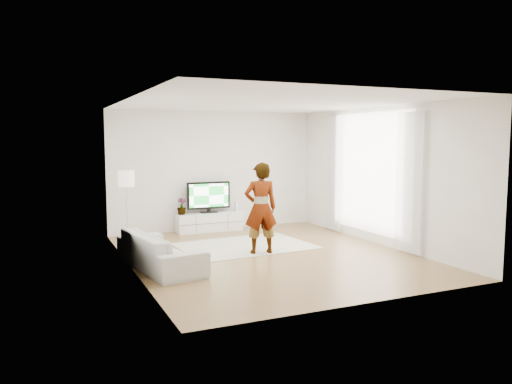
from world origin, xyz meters
name	(u,v)px	position (x,y,z in m)	size (l,w,h in m)	color
floor	(269,255)	(0.00, 0.00, 0.00)	(6.00, 6.00, 0.00)	#AA824C
ceiling	(269,103)	(0.00, 0.00, 2.80)	(6.00, 6.00, 0.00)	white
wall_left	(130,185)	(-2.50, 0.00, 1.40)	(0.02, 6.00, 2.80)	white
wall_right	(380,176)	(2.50, 0.00, 1.40)	(0.02, 6.00, 2.80)	white
wall_back	(215,171)	(0.00, 3.00, 1.40)	(5.00, 0.02, 2.80)	white
wall_front	(369,198)	(0.00, -3.00, 1.40)	(5.00, 0.02, 2.80)	white
window	(370,173)	(2.48, 0.30, 1.45)	(0.01, 2.60, 2.50)	white
curtain_near	(409,183)	(2.40, -1.00, 1.35)	(0.04, 0.70, 2.60)	white
curtain_far	(332,174)	(2.40, 1.60, 1.35)	(0.04, 0.70, 2.60)	white
media_console	(209,222)	(-0.22, 2.76, 0.22)	(1.55, 0.44, 0.44)	white
television	(209,196)	(-0.22, 2.79, 0.83)	(1.04, 0.20, 0.72)	black
game_console	(236,206)	(0.45, 2.76, 0.55)	(0.06, 0.17, 0.23)	white
potted_plant	(182,206)	(-0.88, 2.77, 0.62)	(0.21, 0.21, 0.38)	#3F7238
rug	(245,246)	(-0.09, 0.91, 0.01)	(2.56, 1.84, 0.01)	beige
player	(261,208)	(-0.08, 0.18, 0.87)	(0.62, 0.41, 1.71)	#334772
sofa	(160,251)	(-2.06, -0.11, 0.30)	(2.05, 0.80, 0.60)	silver
floor_lamp	(126,182)	(-2.20, 2.19, 1.28)	(0.33, 0.33, 1.51)	silver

